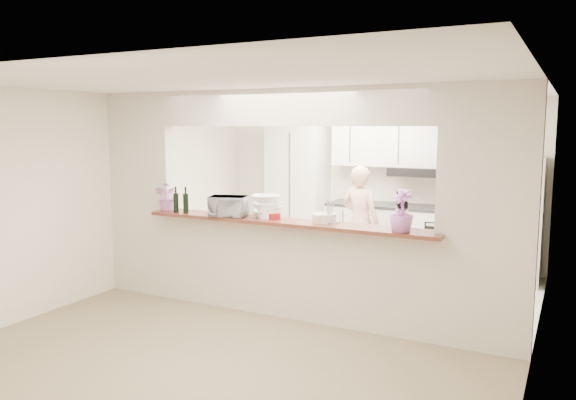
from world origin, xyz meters
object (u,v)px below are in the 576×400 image
Objects in this scene: stand_mixer at (402,211)px; person at (360,222)px; refrigerator at (513,220)px; toaster_oven at (228,206)px.

person reaches higher than stand_mixer.
refrigerator is 1.09× the size of person.
person is at bearing -159.00° from refrigerator.
refrigerator reaches higher than person.
refrigerator is at bearing 72.75° from stand_mixer.
refrigerator reaches higher than toaster_oven.
toaster_oven is 2.23m from person.
stand_mixer is (-0.80, -2.59, 0.41)m from refrigerator.
refrigerator is 2.04m from person.
refrigerator reaches higher than stand_mixer.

